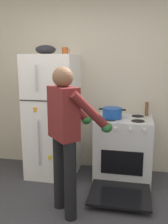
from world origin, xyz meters
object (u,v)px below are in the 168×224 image
(refrigerator, at_px, (53,116))
(stove_range, at_px, (123,150))
(red_pot, at_px, (112,113))
(pepper_mill, at_px, (147,109))
(person_cook, at_px, (67,129))
(mixing_bowl, at_px, (46,50))
(coffee_mug, at_px, (65,51))

(refrigerator, distance_m, stove_range, 1.10)
(red_pot, height_order, pepper_mill, pepper_mill)
(stove_range, distance_m, person_cook, 1.18)
(refrigerator, xyz_separation_m, stove_range, (1.01, -0.02, -0.43))
(refrigerator, relative_size, pepper_mill, 9.20)
(pepper_mill, bearing_deg, red_pot, -151.48)
(stove_range, bearing_deg, person_cook, -121.61)
(pepper_mill, relative_size, mixing_bowl, 0.67)
(coffee_mug, bearing_deg, person_cook, -73.96)
(person_cook, bearing_deg, stove_range, 58.39)
(coffee_mug, xyz_separation_m, pepper_mill, (1.13, 0.15, -0.79))
(refrigerator, bearing_deg, person_cook, -63.30)
(person_cook, distance_m, mixing_bowl, 1.35)
(refrigerator, relative_size, mixing_bowl, 6.16)
(person_cook, height_order, mixing_bowl, mixing_bowl)
(pepper_mill, distance_m, mixing_bowl, 1.62)
(coffee_mug, height_order, pepper_mill, coffee_mug)
(red_pot, distance_m, mixing_bowl, 1.25)
(stove_range, relative_size, red_pot, 3.36)
(stove_range, relative_size, pepper_mill, 6.41)
(stove_range, height_order, person_cook, person_cook)
(red_pot, xyz_separation_m, coffee_mug, (-0.67, 0.10, 0.82))
(person_cook, bearing_deg, red_pot, 65.61)
(stove_range, distance_m, pepper_mill, 0.67)
(person_cook, relative_size, coffee_mug, 14.28)
(mixing_bowl, bearing_deg, coffee_mug, 10.78)
(mixing_bowl, bearing_deg, person_cook, -59.46)
(person_cook, height_order, coffee_mug, coffee_mug)
(refrigerator, relative_size, coffee_mug, 15.47)
(person_cook, bearing_deg, mixing_bowl, 120.54)
(person_cook, height_order, pepper_mill, person_cook)
(coffee_mug, relative_size, pepper_mill, 0.59)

